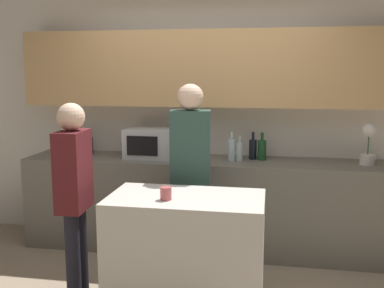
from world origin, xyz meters
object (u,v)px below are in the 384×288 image
object	(u,v)px
microwave	(152,143)
potted_plant	(368,144)
toaster	(79,146)
person_center	(190,164)
bottle_1	(240,151)
bottle_3	(262,149)
cup_0	(166,193)
person_left	(74,188)
bottle_0	(232,150)
bottle_2	(253,149)

from	to	relation	value
microwave	potted_plant	bearing A→B (deg)	0.04
toaster	person_center	bearing A→B (deg)	-26.59
toaster	bottle_1	xyz separation A→B (m)	(1.69, -0.03, 0.01)
bottle_3	cup_0	bearing A→B (deg)	-114.44
bottle_1	person_left	distance (m)	1.72
bottle_0	bottle_3	xyz separation A→B (m)	(0.29, 0.10, -0.01)
bottle_0	microwave	bearing A→B (deg)	177.42
potted_plant	person_center	xyz separation A→B (m)	(-1.58, -0.66, -0.11)
bottle_2	bottle_3	bearing A→B (deg)	-16.49
bottle_0	bottle_1	world-z (taller)	bottle_0
bottle_3	person_center	size ratio (longest dim) A/B	0.16
bottle_1	person_left	bearing A→B (deg)	-132.40
potted_plant	cup_0	bearing A→B (deg)	-140.32
bottle_2	person_left	xyz separation A→B (m)	(-1.28, -1.39, -0.11)
person_left	potted_plant	bearing A→B (deg)	115.20
bottle_0	person_left	size ratio (longest dim) A/B	0.19
potted_plant	cup_0	distance (m)	2.13
person_center	bottle_3	bearing A→B (deg)	-136.51
potted_plant	bottle_0	xyz separation A→B (m)	(-1.28, -0.04, -0.09)
microwave	bottle_1	size ratio (longest dim) A/B	2.07
microwave	bottle_2	bearing A→B (deg)	5.15
bottle_2	bottle_3	distance (m)	0.09
bottle_1	cup_0	size ratio (longest dim) A/B	2.70
microwave	person_center	world-z (taller)	person_center
toaster	bottle_1	bearing A→B (deg)	-1.03
bottle_2	cup_0	bearing A→B (deg)	-110.99
bottle_2	person_center	xyz separation A→B (m)	(-0.50, -0.75, -0.02)
bottle_3	potted_plant	bearing A→B (deg)	-3.67
person_center	bottle_2	bearing A→B (deg)	-130.99
microwave	potted_plant	size ratio (longest dim) A/B	1.32
bottle_3	person_center	distance (m)	0.93
bottle_3	person_left	world-z (taller)	person_left
bottle_3	toaster	bearing A→B (deg)	-178.10
bottle_3	bottle_2	bearing A→B (deg)	163.51
bottle_3	person_left	xyz separation A→B (m)	(-1.37, -1.36, -0.11)
microwave	bottle_3	size ratio (longest dim) A/B	1.88
bottle_0	cup_0	xyz separation A→B (m)	(-0.35, -1.32, -0.10)
toaster	bottle_3	bearing A→B (deg)	1.90
bottle_1	person_center	bearing A→B (deg)	-120.97
microwave	person_left	bearing A→B (deg)	-101.47
bottle_2	cup_0	distance (m)	1.55
bottle_3	bottle_0	bearing A→B (deg)	-160.81
cup_0	bottle_2	bearing A→B (deg)	69.01
person_left	bottle_1	bearing A→B (deg)	134.01
person_left	toaster	bearing A→B (deg)	-161.02
microwave	person_left	size ratio (longest dim) A/B	0.33
bottle_0	cup_0	world-z (taller)	bottle_0
toaster	bottle_2	distance (m)	1.82
microwave	bottle_2	distance (m)	1.02
person_left	bottle_3	bearing A→B (deg)	131.18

